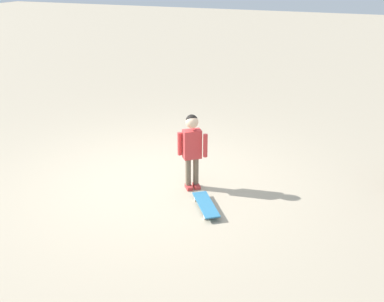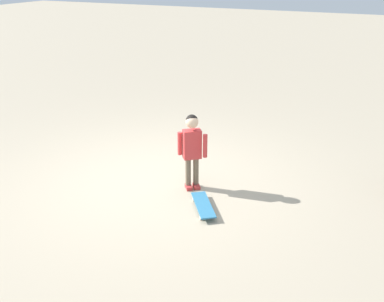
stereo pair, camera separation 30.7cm
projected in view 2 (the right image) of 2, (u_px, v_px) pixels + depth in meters
ground_plane at (154, 181)px, 6.29m from camera, size 50.00×50.00×0.00m
child_person at (192, 144)px, 5.84m from camera, size 0.27×0.40×1.06m
skateboard at (203, 205)px, 5.53m from camera, size 0.65×0.54×0.07m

